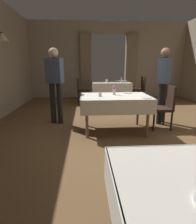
# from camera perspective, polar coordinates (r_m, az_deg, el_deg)

# --- Properties ---
(ground) EXTENTS (10.08, 10.08, 0.00)m
(ground) POSITION_cam_1_polar(r_m,az_deg,el_deg) (4.03, 10.05, -5.66)
(ground) COLOR brown
(wall_back) EXTENTS (6.40, 0.27, 3.00)m
(wall_back) POSITION_cam_1_polar(r_m,az_deg,el_deg) (7.91, 3.20, 15.56)
(wall_back) COLOR gray
(wall_back) RESTS_ON ground
(dining_table_mid) EXTENTS (1.40, 0.94, 0.75)m
(dining_table_mid) POSITION_cam_1_polar(r_m,az_deg,el_deg) (3.82, 5.28, 3.58)
(dining_table_mid) COLOR #7A604C
(dining_table_mid) RESTS_ON ground
(dining_table_far) EXTENTS (1.33, 0.99, 0.75)m
(dining_table_far) POSITION_cam_1_polar(r_m,az_deg,el_deg) (6.71, 3.97, 8.29)
(dining_table_far) COLOR #7A604C
(dining_table_far) RESTS_ON ground
(chair_mid_right) EXTENTS (0.44, 0.44, 0.93)m
(chair_mid_right) POSITION_cam_1_polar(r_m,az_deg,el_deg) (4.26, 19.60, 2.02)
(chair_mid_right) COLOR black
(chair_mid_right) RESTS_ON ground
(chair_far_right) EXTENTS (0.44, 0.44, 0.93)m
(chair_far_right) POSITION_cam_1_polar(r_m,az_deg,el_deg) (6.95, 12.61, 7.12)
(chair_far_right) COLOR black
(chair_far_right) RESTS_ON ground
(chair_far_left) EXTENTS (0.44, 0.44, 0.93)m
(chair_far_left) POSITION_cam_1_polar(r_m,az_deg,el_deg) (6.58, -5.11, 7.01)
(chair_far_left) COLOR black
(chair_far_left) RESTS_ON ground
(flower_vase_mid) EXTENTS (0.07, 0.07, 0.19)m
(flower_vase_mid) POSITION_cam_1_polar(r_m,az_deg,el_deg) (3.91, 4.99, 6.79)
(flower_vase_mid) COLOR silver
(flower_vase_mid) RESTS_ON dining_table_mid
(plate_mid_b) EXTENTS (0.21, 0.21, 0.01)m
(plate_mid_b) POSITION_cam_1_polar(r_m,az_deg,el_deg) (3.64, 14.47, 4.25)
(plate_mid_b) COLOR white
(plate_mid_b) RESTS_ON dining_table_mid
(plate_mid_c) EXTENTS (0.20, 0.20, 0.01)m
(plate_mid_c) POSITION_cam_1_polar(r_m,az_deg,el_deg) (4.17, 9.04, 5.81)
(plate_mid_c) COLOR white
(plate_mid_c) RESTS_ON dining_table_mid
(glass_mid_d) EXTENTS (0.07, 0.07, 0.09)m
(glass_mid_d) POSITION_cam_1_polar(r_m,az_deg,el_deg) (3.67, 0.62, 5.38)
(glass_mid_d) COLOR silver
(glass_mid_d) RESTS_ON dining_table_mid
(flower_vase_far) EXTENTS (0.07, 0.07, 0.19)m
(flower_vase_far) POSITION_cam_1_polar(r_m,az_deg,el_deg) (6.44, 7.26, 9.79)
(flower_vase_far) COLOR silver
(flower_vase_far) RESTS_ON dining_table_far
(glass_far_b) EXTENTS (0.07, 0.07, 0.12)m
(glass_far_b) POSITION_cam_1_polar(r_m,az_deg,el_deg) (6.48, 2.65, 9.52)
(glass_far_b) COLOR silver
(glass_far_b) RESTS_ON dining_table_far
(person_waiter_by_doorway) EXTENTS (0.41, 0.31, 1.72)m
(person_waiter_by_doorway) POSITION_cam_1_polar(r_m,az_deg,el_deg) (4.40, -13.05, 9.58)
(person_waiter_by_doorway) COLOR black
(person_waiter_by_doorway) RESTS_ON ground
(person_diner_standing_aside) EXTENTS (0.40, 0.42, 1.72)m
(person_diner_standing_aside) POSITION_cam_1_polar(r_m,az_deg,el_deg) (4.55, 19.39, 9.29)
(person_diner_standing_aside) COLOR black
(person_diner_standing_aside) RESTS_ON ground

